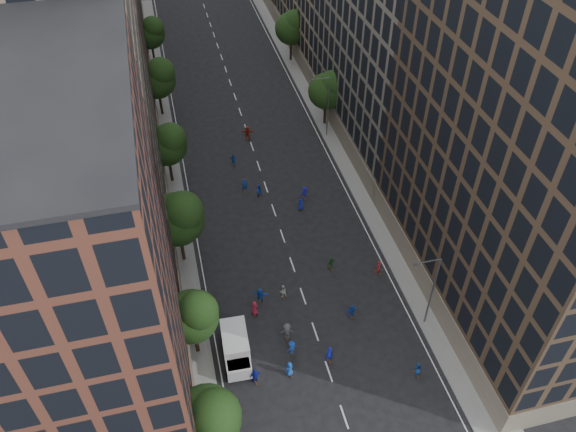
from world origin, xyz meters
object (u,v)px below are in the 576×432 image
(streetlamp_far, at_px, (327,104))
(skater_1, at_px, (329,354))
(cargo_van, at_px, (236,348))
(streetlamp_near, at_px, (431,288))
(skater_2, at_px, (417,370))
(skater_0, at_px, (290,369))

(streetlamp_far, distance_m, skater_1, 36.52)
(cargo_van, height_order, skater_1, cargo_van)
(streetlamp_near, height_order, skater_1, streetlamp_near)
(streetlamp_far, height_order, cargo_van, streetlamp_far)
(streetlamp_far, xyz_separation_m, skater_1, (-10.03, -34.86, -4.19))
(streetlamp_far, relative_size, skater_2, 5.65)
(streetlamp_far, relative_size, cargo_van, 1.70)
(skater_0, bearing_deg, skater_1, 163.78)
(cargo_van, distance_m, skater_2, 16.31)
(cargo_van, relative_size, skater_2, 3.33)
(streetlamp_near, relative_size, skater_0, 5.33)
(streetlamp_near, relative_size, skater_2, 5.65)
(streetlamp_near, bearing_deg, cargo_van, 178.51)
(skater_0, bearing_deg, cargo_van, -58.86)
(cargo_van, distance_m, skater_0, 5.21)
(cargo_van, height_order, skater_0, cargo_van)
(skater_2, bearing_deg, skater_1, -44.34)
(streetlamp_far, relative_size, skater_0, 5.33)
(streetlamp_far, xyz_separation_m, cargo_van, (-18.16, -32.53, -3.70))
(streetlamp_near, height_order, skater_2, streetlamp_near)
(skater_1, bearing_deg, skater_0, -1.19)
(streetlamp_near, relative_size, skater_1, 4.65)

